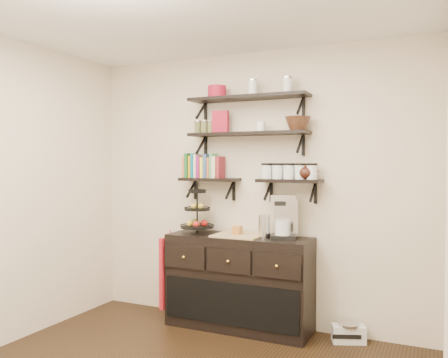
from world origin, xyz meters
TOP-DOWN VIEW (x-y plane):
  - back_wall at (0.00, 1.75)m, footprint 3.50×0.02m
  - right_wall at (1.75, 0.00)m, footprint 0.02×3.50m
  - shelf_top at (0.00, 1.62)m, footprint 1.20×0.27m
  - shelf_mid at (0.00, 1.62)m, footprint 1.20×0.27m
  - shelf_low_left at (-0.42, 1.63)m, footprint 0.60×0.25m
  - shelf_low_right at (0.42, 1.63)m, footprint 0.60×0.25m
  - cookbooks at (-0.47, 1.63)m, footprint 0.43×0.15m
  - glass_canisters at (0.41, 1.63)m, footprint 0.54×0.10m
  - sideboard at (-0.05, 1.51)m, footprint 1.40×0.50m
  - fruit_stand at (-0.50, 1.52)m, footprint 0.33×0.33m
  - candle at (-0.07, 1.51)m, footprint 0.08×0.08m
  - coffee_maker at (0.40, 1.54)m, footprint 0.27×0.27m
  - thermal_carafe at (0.22, 1.49)m, footprint 0.11×0.11m
  - apron at (-0.78, 1.41)m, footprint 0.04×0.30m
  - radio at (0.98, 1.60)m, footprint 0.32×0.25m
  - recipe_box at (-0.29, 1.61)m, footprint 0.17×0.08m
  - walnut_bowl at (0.50, 1.61)m, footprint 0.24×0.24m
  - ramekins at (0.14, 1.61)m, footprint 0.09×0.09m
  - teapot at (0.58, 1.63)m, footprint 0.20×0.16m
  - red_pot at (-0.33, 1.61)m, footprint 0.18×0.18m

SIDE VIEW (x-z plane):
  - radio at x=0.98m, z-range 0.00..0.17m
  - sideboard at x=-0.05m, z-range -0.01..0.91m
  - apron at x=-0.78m, z-range 0.15..0.86m
  - candle at x=-0.07m, z-range 0.92..1.00m
  - thermal_carafe at x=0.22m, z-range 0.90..1.12m
  - fruit_stand at x=-0.50m, z-range 0.82..1.31m
  - coffee_maker at x=0.40m, z-range 0.89..1.30m
  - back_wall at x=0.00m, z-range 0.00..2.70m
  - right_wall at x=1.75m, z-range 0.00..2.70m
  - shelf_low_left at x=-0.42m, z-range 1.31..1.54m
  - shelf_low_right at x=0.42m, z-range 1.31..1.54m
  - glass_canisters at x=0.41m, z-range 1.45..1.58m
  - teapot at x=0.58m, z-range 1.45..1.59m
  - cookbooks at x=-0.47m, z-range 1.44..1.70m
  - shelf_mid at x=0.00m, z-range 1.77..2.00m
  - ramekins at x=0.14m, z-range 1.90..2.00m
  - walnut_bowl at x=0.50m, z-range 1.90..2.03m
  - recipe_box at x=-0.29m, z-range 1.90..2.12m
  - shelf_top at x=0.00m, z-range 2.12..2.35m
  - red_pot at x=-0.33m, z-range 2.25..2.37m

